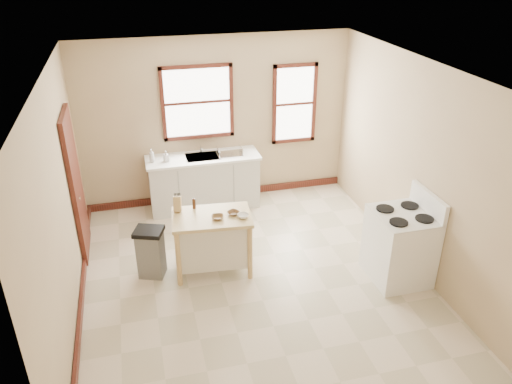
# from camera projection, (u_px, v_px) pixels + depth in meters

# --- Properties ---
(floor) EXTENTS (5.00, 5.00, 0.00)m
(floor) POSITION_uv_depth(u_px,v_px,m) (253.00, 278.00, 6.76)
(floor) COLOR beige
(floor) RESTS_ON ground
(ceiling) EXTENTS (5.00, 5.00, 0.00)m
(ceiling) POSITION_uv_depth(u_px,v_px,m) (253.00, 72.00, 5.49)
(ceiling) COLOR white
(ceiling) RESTS_ON ground
(wall_back) EXTENTS (4.50, 0.04, 2.80)m
(wall_back) POSITION_uv_depth(u_px,v_px,m) (216.00, 121.00, 8.28)
(wall_back) COLOR tan
(wall_back) RESTS_ON ground
(wall_left) EXTENTS (0.04, 5.00, 2.80)m
(wall_left) POSITION_uv_depth(u_px,v_px,m) (60.00, 207.00, 5.63)
(wall_left) COLOR tan
(wall_left) RESTS_ON ground
(wall_right) EXTENTS (0.04, 5.00, 2.80)m
(wall_right) POSITION_uv_depth(u_px,v_px,m) (417.00, 167.00, 6.63)
(wall_right) COLOR tan
(wall_right) RESTS_ON ground
(window_main) EXTENTS (1.17, 0.06, 1.22)m
(window_main) POSITION_uv_depth(u_px,v_px,m) (197.00, 102.00, 8.04)
(window_main) COLOR #3C1810
(window_main) RESTS_ON wall_back
(window_side) EXTENTS (0.77, 0.06, 1.37)m
(window_side) POSITION_uv_depth(u_px,v_px,m) (294.00, 104.00, 8.48)
(window_side) COLOR #3C1810
(window_side) RESTS_ON wall_back
(door_left) EXTENTS (0.06, 0.90, 2.10)m
(door_left) POSITION_uv_depth(u_px,v_px,m) (76.00, 186.00, 6.92)
(door_left) COLOR #3C1810
(door_left) RESTS_ON ground
(baseboard_back) EXTENTS (4.50, 0.04, 0.12)m
(baseboard_back) POSITION_uv_depth(u_px,v_px,m) (219.00, 194.00, 8.87)
(baseboard_back) COLOR #3C1810
(baseboard_back) RESTS_ON ground
(baseboard_left) EXTENTS (0.04, 5.00, 0.12)m
(baseboard_left) POSITION_uv_depth(u_px,v_px,m) (82.00, 301.00, 6.24)
(baseboard_left) COLOR #3C1810
(baseboard_left) RESTS_ON ground
(sink_counter) EXTENTS (1.86, 0.62, 0.92)m
(sink_counter) POSITION_uv_depth(u_px,v_px,m) (204.00, 182.00, 8.38)
(sink_counter) COLOR beige
(sink_counter) RESTS_ON ground
(faucet) EXTENTS (0.03, 0.03, 0.22)m
(faucet) POSITION_uv_depth(u_px,v_px,m) (201.00, 146.00, 8.28)
(faucet) COLOR silver
(faucet) RESTS_ON sink_counter
(soap_bottle_a) EXTENTS (0.11, 0.11, 0.22)m
(soap_bottle_a) POSITION_uv_depth(u_px,v_px,m) (152.00, 156.00, 7.92)
(soap_bottle_a) COLOR #B2B2B2
(soap_bottle_a) RESTS_ON sink_counter
(soap_bottle_b) EXTENTS (0.10, 0.10, 0.18)m
(soap_bottle_b) POSITION_uv_depth(u_px,v_px,m) (166.00, 156.00, 7.96)
(soap_bottle_b) COLOR #B2B2B2
(soap_bottle_b) RESTS_ON sink_counter
(dish_rack) EXTENTS (0.41, 0.31, 0.10)m
(dish_rack) POSITION_uv_depth(u_px,v_px,m) (230.00, 152.00, 8.23)
(dish_rack) COLOR silver
(dish_rack) RESTS_ON sink_counter
(kitchen_island) EXTENTS (1.10, 0.76, 0.85)m
(kitchen_island) POSITION_uv_depth(u_px,v_px,m) (213.00, 243.00, 6.76)
(kitchen_island) COLOR #E5CA86
(kitchen_island) RESTS_ON ground
(knife_block) EXTENTS (0.12, 0.12, 0.20)m
(knife_block) POSITION_uv_depth(u_px,v_px,m) (178.00, 204.00, 6.64)
(knife_block) COLOR tan
(knife_block) RESTS_ON kitchen_island
(pepper_grinder) EXTENTS (0.06, 0.06, 0.15)m
(pepper_grinder) POSITION_uv_depth(u_px,v_px,m) (194.00, 204.00, 6.71)
(pepper_grinder) COLOR #452512
(pepper_grinder) RESTS_ON kitchen_island
(bowl_a) EXTENTS (0.18, 0.18, 0.04)m
(bowl_a) POSITION_uv_depth(u_px,v_px,m) (218.00, 217.00, 6.49)
(bowl_a) COLOR brown
(bowl_a) RESTS_ON kitchen_island
(bowl_b) EXTENTS (0.21, 0.21, 0.04)m
(bowl_b) POSITION_uv_depth(u_px,v_px,m) (233.00, 213.00, 6.59)
(bowl_b) COLOR brown
(bowl_b) RESTS_ON kitchen_island
(bowl_c) EXTENTS (0.18, 0.18, 0.05)m
(bowl_c) POSITION_uv_depth(u_px,v_px,m) (243.00, 216.00, 6.51)
(bowl_c) COLOR white
(bowl_c) RESTS_ON kitchen_island
(trash_bin) EXTENTS (0.45, 0.42, 0.71)m
(trash_bin) POSITION_uv_depth(u_px,v_px,m) (151.00, 252.00, 6.68)
(trash_bin) COLOR slate
(trash_bin) RESTS_ON ground
(gas_stove) EXTENTS (0.77, 0.79, 1.24)m
(gas_stove) POSITION_uv_depth(u_px,v_px,m) (401.00, 237.00, 6.52)
(gas_stove) COLOR white
(gas_stove) RESTS_ON ground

